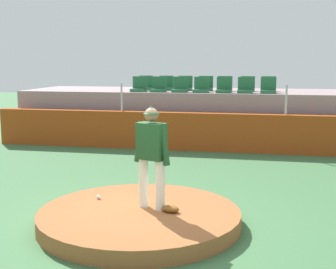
% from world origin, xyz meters
% --- Properties ---
extents(ground_plane, '(60.00, 60.00, 0.00)m').
position_xyz_m(ground_plane, '(0.00, 0.00, 0.00)').
color(ground_plane, '#3F6D41').
extents(pitchers_mound, '(3.33, 3.33, 0.26)m').
position_xyz_m(pitchers_mound, '(0.00, 0.00, 0.13)').
color(pitchers_mound, '#995930').
rests_on(pitchers_mound, ground_plane).
extents(pitcher, '(0.69, 0.40, 1.71)m').
position_xyz_m(pitcher, '(0.18, 0.15, 1.25)').
color(pitcher, white).
rests_on(pitcher, pitchers_mound).
extents(baseball, '(0.07, 0.07, 0.07)m').
position_xyz_m(baseball, '(-0.88, 0.47, 0.29)').
color(baseball, white).
rests_on(baseball, pitchers_mound).
extents(fielding_glove, '(0.35, 0.28, 0.11)m').
position_xyz_m(fielding_glove, '(0.52, 0.01, 0.31)').
color(fielding_glove, brown).
rests_on(fielding_glove, pitchers_mound).
extents(brick_barrier, '(12.91, 0.40, 1.15)m').
position_xyz_m(brick_barrier, '(0.00, 6.69, 0.58)').
color(brick_barrier, '#A24116').
rests_on(brick_barrier, ground_plane).
extents(fence_post_left, '(0.06, 0.06, 0.87)m').
position_xyz_m(fence_post_left, '(-2.37, 6.69, 1.59)').
color(fence_post_left, silver).
rests_on(fence_post_left, brick_barrier).
extents(fence_post_right, '(0.06, 0.06, 0.87)m').
position_xyz_m(fence_post_right, '(2.60, 6.69, 1.59)').
color(fence_post_right, silver).
rests_on(fence_post_right, brick_barrier).
extents(bleacher_platform, '(12.40, 3.26, 1.70)m').
position_xyz_m(bleacher_platform, '(0.00, 8.82, 0.85)').
color(bleacher_platform, gray).
rests_on(bleacher_platform, ground_plane).
extents(stadium_chair_0, '(0.48, 0.44, 0.50)m').
position_xyz_m(stadium_chair_0, '(-2.08, 7.73, 1.85)').
color(stadium_chair_0, '#25643D').
rests_on(stadium_chair_0, bleacher_platform).
extents(stadium_chair_1, '(0.48, 0.44, 0.50)m').
position_xyz_m(stadium_chair_1, '(-1.42, 7.71, 1.85)').
color(stadium_chair_1, '#25643D').
rests_on(stadium_chair_1, bleacher_platform).
extents(stadium_chair_2, '(0.48, 0.44, 0.50)m').
position_xyz_m(stadium_chair_2, '(-0.70, 7.71, 1.85)').
color(stadium_chair_2, '#25643D').
rests_on(stadium_chair_2, bleacher_platform).
extents(stadium_chair_3, '(0.48, 0.44, 0.50)m').
position_xyz_m(stadium_chair_3, '(-0.01, 7.71, 1.85)').
color(stadium_chair_3, '#25643D').
rests_on(stadium_chair_3, bleacher_platform).
extents(stadium_chair_4, '(0.48, 0.44, 0.50)m').
position_xyz_m(stadium_chair_4, '(0.71, 7.70, 1.85)').
color(stadium_chair_4, '#25643D').
rests_on(stadium_chair_4, bleacher_platform).
extents(stadium_chair_5, '(0.48, 0.44, 0.50)m').
position_xyz_m(stadium_chair_5, '(1.38, 7.72, 1.85)').
color(stadium_chair_5, '#25643D').
rests_on(stadium_chair_5, bleacher_platform).
extents(stadium_chair_6, '(0.48, 0.44, 0.50)m').
position_xyz_m(stadium_chair_6, '(2.09, 7.74, 1.85)').
color(stadium_chair_6, '#25643D').
rests_on(stadium_chair_6, bleacher_platform).
extents(stadium_chair_7, '(0.48, 0.44, 0.50)m').
position_xyz_m(stadium_chair_7, '(-2.08, 8.60, 1.85)').
color(stadium_chair_7, '#25643D').
rests_on(stadium_chair_7, bleacher_platform).
extents(stadium_chair_8, '(0.48, 0.44, 0.50)m').
position_xyz_m(stadium_chair_8, '(-1.37, 8.63, 1.85)').
color(stadium_chair_8, '#25643D').
rests_on(stadium_chair_8, bleacher_platform).
extents(stadium_chair_9, '(0.48, 0.44, 0.50)m').
position_xyz_m(stadium_chair_9, '(-0.69, 8.62, 1.85)').
color(stadium_chair_9, '#25643D').
rests_on(stadium_chair_9, bleacher_platform).
extents(stadium_chair_10, '(0.48, 0.44, 0.50)m').
position_xyz_m(stadium_chair_10, '(0.02, 8.61, 1.85)').
color(stadium_chair_10, '#25643D').
rests_on(stadium_chair_10, bleacher_platform).
extents(stadium_chair_11, '(0.48, 0.44, 0.50)m').
position_xyz_m(stadium_chair_11, '(0.67, 8.61, 1.85)').
color(stadium_chair_11, '#25643D').
rests_on(stadium_chair_11, bleacher_platform).
extents(stadium_chair_12, '(0.48, 0.44, 0.50)m').
position_xyz_m(stadium_chair_12, '(1.42, 8.61, 1.85)').
color(stadium_chair_12, '#25643D').
rests_on(stadium_chair_12, bleacher_platform).
extents(stadium_chair_13, '(0.48, 0.44, 0.50)m').
position_xyz_m(stadium_chair_13, '(2.10, 8.61, 1.85)').
color(stadium_chair_13, '#25643D').
rests_on(stadium_chair_13, bleacher_platform).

